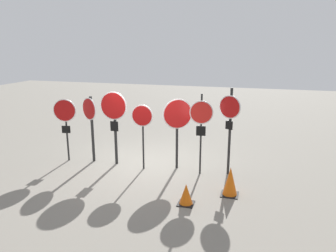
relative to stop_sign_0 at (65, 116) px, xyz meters
The scene contains 10 objects.
ground_plane 3.06m from the stop_sign_0, ahead, with size 40.00×40.00×0.00m, color gray.
stop_sign_0 is the anchor object (origin of this frame).
stop_sign_1 0.83m from the stop_sign_0, 12.21° to the left, with size 0.64×0.37×2.17m.
stop_sign_2 1.67m from the stop_sign_0, ahead, with size 0.88×0.15×2.36m.
stop_sign_3 2.66m from the stop_sign_0, ahead, with size 0.66×0.12×2.04m.
stop_sign_4 3.68m from the stop_sign_0, ahead, with size 0.80×0.47×2.20m.
stop_sign_5 4.43m from the stop_sign_0, ahead, with size 0.68×0.15×2.42m.
stop_sign_6 5.23m from the stop_sign_0, ahead, with size 0.63×0.29×2.59m.
traffic_cone_0 5.65m from the stop_sign_0, 11.48° to the right, with size 0.45×0.45×0.76m.
traffic_cone_1 5.00m from the stop_sign_0, 23.09° to the right, with size 0.39×0.39×0.52m.
Camera 1 is at (3.36, -9.24, 3.81)m, focal length 35.00 mm.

